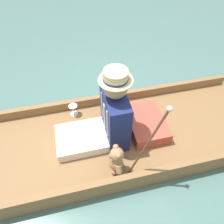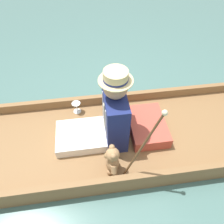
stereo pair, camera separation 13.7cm
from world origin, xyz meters
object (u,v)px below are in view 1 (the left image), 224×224
object	(u,v)px
teddy_bear	(116,160)
wine_glass	(73,108)
seated_person	(106,118)
walking_cane	(149,141)

from	to	relation	value
teddy_bear	wine_glass	bearing A→B (deg)	20.86
seated_person	teddy_bear	bearing A→B (deg)	-178.47
seated_person	walking_cane	xyz separation A→B (m)	(-0.49, -0.25, 0.20)
seated_person	walking_cane	size ratio (longest dim) A/B	0.98
teddy_bear	seated_person	bearing A→B (deg)	0.42
teddy_bear	wine_glass	distance (m)	0.88
seated_person	wine_glass	xyz separation A→B (m)	(0.42, 0.31, -0.21)
seated_person	walking_cane	distance (m)	0.58
teddy_bear	walking_cane	xyz separation A→B (m)	(-0.09, -0.24, 0.35)
teddy_bear	walking_cane	world-z (taller)	walking_cane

